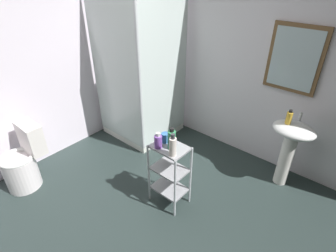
# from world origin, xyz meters

# --- Properties ---
(ground_plane) EXTENTS (4.20, 4.20, 0.02)m
(ground_plane) POSITION_xyz_m (0.00, 0.00, -0.01)
(ground_plane) COLOR #263230
(wall_back) EXTENTS (4.20, 0.14, 2.50)m
(wall_back) POSITION_xyz_m (0.01, 1.85, 1.25)
(wall_back) COLOR silver
(wall_back) RESTS_ON ground_plane
(wall_left) EXTENTS (0.10, 4.20, 2.50)m
(wall_left) POSITION_xyz_m (-1.85, 0.00, 1.25)
(wall_left) COLOR white
(wall_left) RESTS_ON ground_plane
(shower_stall) EXTENTS (0.92, 0.92, 2.00)m
(shower_stall) POSITION_xyz_m (-1.20, 1.19, 0.46)
(shower_stall) COLOR white
(shower_stall) RESTS_ON ground_plane
(pedestal_sink) EXTENTS (0.46, 0.37, 0.81)m
(pedestal_sink) POSITION_xyz_m (0.81, 1.52, 0.58)
(pedestal_sink) COLOR white
(pedestal_sink) RESTS_ON ground_plane
(sink_faucet) EXTENTS (0.03, 0.03, 0.10)m
(sink_faucet) POSITION_xyz_m (0.81, 1.64, 0.86)
(sink_faucet) COLOR silver
(sink_faucet) RESTS_ON pedestal_sink
(toilet) EXTENTS (0.37, 0.49, 0.76)m
(toilet) POSITION_xyz_m (-1.48, -0.48, 0.31)
(toilet) COLOR white
(toilet) RESTS_ON ground_plane
(storage_cart) EXTENTS (0.38, 0.28, 0.74)m
(storage_cart) POSITION_xyz_m (-0.02, 0.42, 0.44)
(storage_cart) COLOR silver
(storage_cart) RESTS_ON ground_plane
(hand_soap_bottle) EXTENTS (0.06, 0.06, 0.16)m
(hand_soap_bottle) POSITION_xyz_m (0.74, 1.50, 0.88)
(hand_soap_bottle) COLOR gold
(hand_soap_bottle) RESTS_ON pedestal_sink
(body_wash_bottle_green) EXTENTS (0.08, 0.08, 0.23)m
(body_wash_bottle_green) POSITION_xyz_m (0.01, 0.41, 0.84)
(body_wash_bottle_green) COLOR #38985E
(body_wash_bottle_green) RESTS_ON storage_cart
(conditioner_bottle_purple) EXTENTS (0.08, 0.08, 0.17)m
(conditioner_bottle_purple) POSITION_xyz_m (-0.10, 0.34, 0.81)
(conditioner_bottle_purple) COLOR purple
(conditioner_bottle_purple) RESTS_ON storage_cart
(lotion_bottle_white) EXTENTS (0.07, 0.07, 0.24)m
(lotion_bottle_white) POSITION_xyz_m (0.09, 0.33, 0.84)
(lotion_bottle_white) COLOR white
(lotion_bottle_white) RESTS_ON storage_cart
(rinse_cup) EXTENTS (0.08, 0.08, 0.10)m
(rinse_cup) POSITION_xyz_m (-0.11, 0.45, 0.79)
(rinse_cup) COLOR #3870B2
(rinse_cup) RESTS_ON storage_cart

